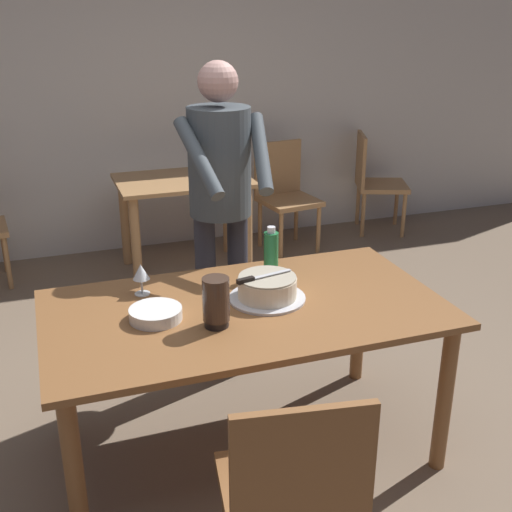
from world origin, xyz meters
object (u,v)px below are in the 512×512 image
at_px(cake_on_platter, 267,289).
at_px(background_chair_2, 285,192).
at_px(main_dining_table, 246,327).
at_px(cake_knife, 253,278).
at_px(water_bottle, 271,254).
at_px(wine_glass_near, 141,273).
at_px(hurricane_lamp, 216,302).
at_px(plate_stack, 156,314).
at_px(background_table, 184,199).
at_px(person_cutting_cake, 221,191).
at_px(chair_near_side, 292,492).
at_px(background_chair_0, 374,179).

height_order(cake_on_platter, background_chair_2, background_chair_2).
bearing_deg(main_dining_table, cake_knife, 26.40).
height_order(water_bottle, background_chair_2, water_bottle).
xyz_separation_m(water_bottle, background_chair_2, (0.95, 2.21, -0.37)).
distance_m(wine_glass_near, hurricane_lamp, 0.47).
height_order(plate_stack, background_table, plate_stack).
relative_size(plate_stack, person_cutting_cake, 0.13).
relative_size(wine_glass_near, person_cutting_cake, 0.08).
relative_size(water_bottle, background_chair_2, 0.28).
relative_size(wine_glass_near, background_chair_2, 0.16).
distance_m(person_cutting_cake, chair_near_side, 1.66).
xyz_separation_m(water_bottle, chair_near_side, (-0.34, -1.12, -0.37)).
distance_m(cake_knife, background_chair_0, 3.33).
bearing_deg(person_cutting_cake, cake_on_platter, -88.39).
height_order(cake_on_platter, background_table, cake_on_platter).
bearing_deg(main_dining_table, background_table, 83.66).
distance_m(background_chair_0, background_chair_2, 0.93).
xyz_separation_m(cake_knife, background_chair_2, (1.13, 2.47, -0.37)).
height_order(wine_glass_near, background_chair_0, background_chair_0).
bearing_deg(background_table, main_dining_table, -96.34).
xyz_separation_m(main_dining_table, cake_knife, (0.04, 0.02, 0.22)).
bearing_deg(cake_knife, cake_on_platter, 11.81).
relative_size(main_dining_table, background_chair_0, 1.91).
bearing_deg(background_chair_2, wine_glass_near, -125.39).
bearing_deg(chair_near_side, background_table, 83.13).
height_order(person_cutting_cake, background_table, person_cutting_cake).
bearing_deg(cake_on_platter, background_chair_2, 66.60).
bearing_deg(main_dining_table, hurricane_lamp, -141.45).
distance_m(hurricane_lamp, background_chair_0, 3.58).
xyz_separation_m(background_chair_0, background_chair_2, (-0.92, -0.13, 0.00)).
bearing_deg(background_chair_0, main_dining_table, -128.67).
bearing_deg(hurricane_lamp, cake_knife, 36.32).
distance_m(person_cutting_cake, background_chair_2, 2.18).
bearing_deg(plate_stack, chair_near_side, -72.76).
height_order(background_table, background_chair_2, background_chair_2).
height_order(background_chair_0, background_chair_2, same).
height_order(main_dining_table, wine_glass_near, wine_glass_near).
distance_m(main_dining_table, plate_stack, 0.41).
height_order(cake_knife, background_chair_2, background_chair_2).
bearing_deg(person_cutting_cake, background_chair_0, 44.05).
bearing_deg(person_cutting_cake, main_dining_table, -97.93).
bearing_deg(wine_glass_near, background_table, 71.94).
relative_size(water_bottle, hurricane_lamp, 1.19).
height_order(main_dining_table, background_chair_0, background_chair_0).
relative_size(water_bottle, background_chair_0, 0.28).
bearing_deg(main_dining_table, chair_near_side, -98.29).
xyz_separation_m(chair_near_side, background_chair_2, (1.30, 3.34, 0.00)).
xyz_separation_m(plate_stack, person_cutting_cake, (0.48, 0.68, 0.30)).
bearing_deg(water_bottle, main_dining_table, -128.70).
height_order(main_dining_table, background_table, main_dining_table).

